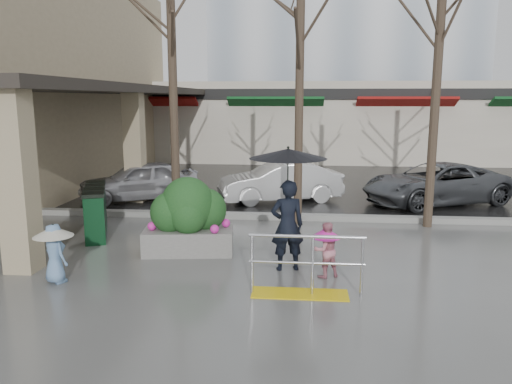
% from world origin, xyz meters
% --- Properties ---
extents(ground, '(120.00, 120.00, 0.00)m').
position_xyz_m(ground, '(0.00, 0.00, 0.00)').
color(ground, '#51514F').
rests_on(ground, ground).
extents(street_asphalt, '(120.00, 36.00, 0.01)m').
position_xyz_m(street_asphalt, '(0.00, 22.00, 0.01)').
color(street_asphalt, black).
rests_on(street_asphalt, ground).
extents(curb, '(120.00, 0.30, 0.15)m').
position_xyz_m(curb, '(0.00, 4.00, 0.07)').
color(curb, gray).
rests_on(curb, ground).
extents(near_building, '(6.00, 18.00, 8.00)m').
position_xyz_m(near_building, '(-9.00, 8.00, 4.00)').
color(near_building, tan).
rests_on(near_building, ground).
extents(canopy_slab, '(2.80, 18.00, 0.25)m').
position_xyz_m(canopy_slab, '(-4.80, 8.00, 3.62)').
color(canopy_slab, '#2D2823').
rests_on(canopy_slab, pillar_front).
extents(pillar_front, '(0.55, 0.55, 3.50)m').
position_xyz_m(pillar_front, '(-3.90, -0.50, 1.75)').
color(pillar_front, tan).
rests_on(pillar_front, ground).
extents(pillar_back, '(0.55, 0.55, 3.50)m').
position_xyz_m(pillar_back, '(-3.90, 6.00, 1.75)').
color(pillar_back, tan).
rests_on(pillar_back, ground).
extents(storefront_row, '(34.00, 6.74, 4.00)m').
position_xyz_m(storefront_row, '(2.00, 17.97, 2.01)').
color(storefront_row, beige).
rests_on(storefront_row, ground).
extents(handrail, '(1.90, 0.50, 1.03)m').
position_xyz_m(handrail, '(1.36, -1.20, 0.38)').
color(handrail, yellow).
rests_on(handrail, ground).
extents(tree_west, '(3.20, 3.20, 6.80)m').
position_xyz_m(tree_west, '(-2.00, 3.60, 5.08)').
color(tree_west, '#382B21').
rests_on(tree_west, ground).
extents(tree_midwest, '(3.20, 3.20, 7.00)m').
position_xyz_m(tree_midwest, '(1.20, 3.60, 5.23)').
color(tree_midwest, '#382B21').
rests_on(tree_midwest, ground).
extents(tree_mideast, '(3.20, 3.20, 6.50)m').
position_xyz_m(tree_mideast, '(4.50, 3.60, 4.86)').
color(tree_mideast, '#382B21').
rests_on(tree_mideast, ground).
extents(woman, '(1.45, 1.45, 2.35)m').
position_xyz_m(woman, '(1.04, 0.01, 1.48)').
color(woman, black).
rests_on(woman, ground).
extents(child_pink, '(0.61, 0.56, 1.02)m').
position_xyz_m(child_pink, '(1.75, -0.32, 0.58)').
color(child_pink, '#D17F92').
rests_on(child_pink, ground).
extents(child_blue, '(0.69, 0.69, 1.07)m').
position_xyz_m(child_blue, '(-3.00, -1.04, 0.66)').
color(child_blue, '#6D94C2').
rests_on(child_blue, ground).
extents(planter, '(1.95, 1.16, 1.61)m').
position_xyz_m(planter, '(-1.05, 0.91, 0.77)').
color(planter, slate).
rests_on(planter, ground).
extents(news_boxes, '(1.17, 2.10, 1.15)m').
position_xyz_m(news_boxes, '(-3.58, 2.10, 0.58)').
color(news_boxes, '#0B3419').
rests_on(news_boxes, ground).
extents(car_a, '(3.97, 3.04, 1.26)m').
position_xyz_m(car_a, '(-3.85, 6.13, 0.63)').
color(car_a, '#B4B4B9').
rests_on(car_a, ground).
extents(car_b, '(4.05, 2.48, 1.26)m').
position_xyz_m(car_b, '(0.62, 6.37, 0.63)').
color(car_b, white).
rests_on(car_b, ground).
extents(car_c, '(4.99, 3.71, 1.26)m').
position_xyz_m(car_c, '(5.39, 6.47, 0.63)').
color(car_c, '#53565A').
rests_on(car_c, ground).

